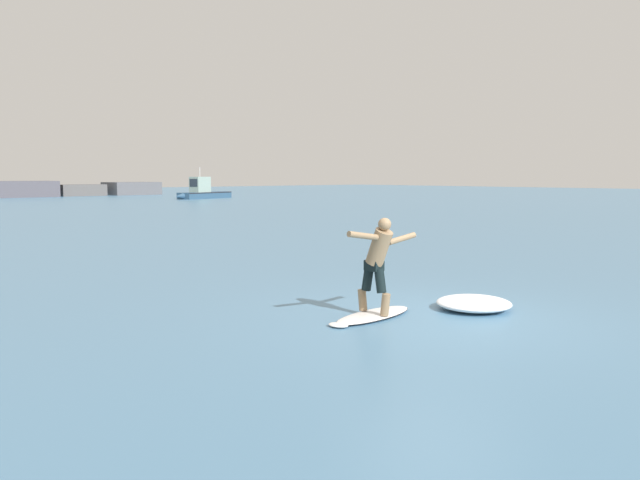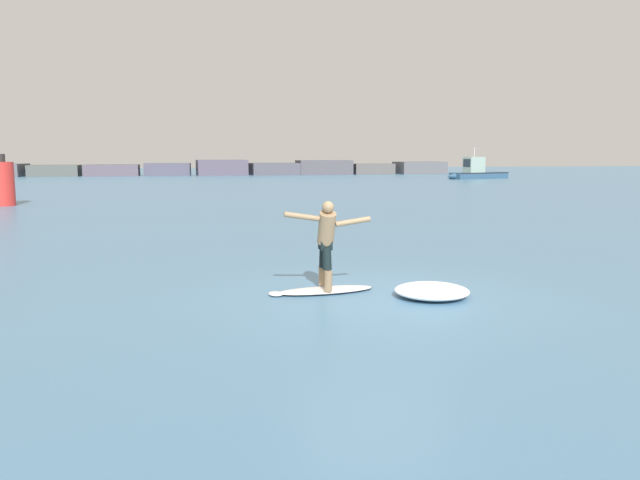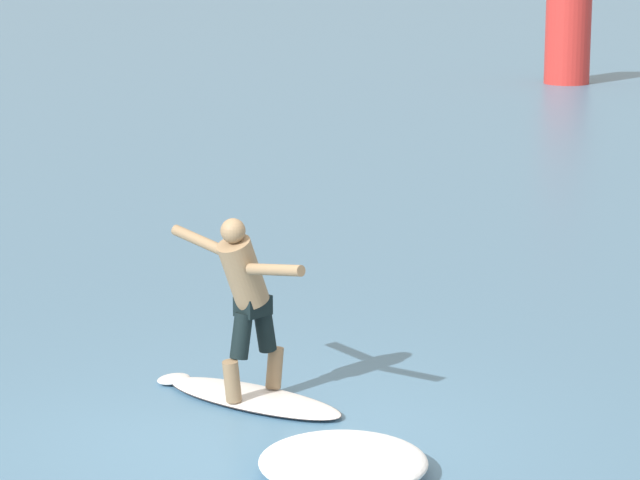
{
  "view_description": "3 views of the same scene",
  "coord_description": "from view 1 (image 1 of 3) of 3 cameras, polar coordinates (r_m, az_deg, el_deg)",
  "views": [
    {
      "loc": [
        -7.72,
        -5.93,
        2.22
      ],
      "look_at": [
        -1.06,
        1.51,
        1.18
      ],
      "focal_mm": 35.0,
      "sensor_mm": 36.0,
      "label": 1
    },
    {
      "loc": [
        -2.86,
        -9.54,
        2.34
      ],
      "look_at": [
        -0.51,
        1.93,
        0.73
      ],
      "focal_mm": 35.0,
      "sensor_mm": 36.0,
      "label": 2
    },
    {
      "loc": [
        7.77,
        -7.66,
        4.02
      ],
      "look_at": [
        -0.84,
        1.67,
        1.18
      ],
      "focal_mm": 85.0,
      "sensor_mm": 36.0,
      "label": 3
    }
  ],
  "objects": [
    {
      "name": "surfboard",
      "position": [
        9.88,
        4.82,
        -6.88
      ],
      "size": [
        1.9,
        0.81,
        0.2
      ],
      "color": "white",
      "rests_on": "ground"
    },
    {
      "name": "wave_foam_at_tail",
      "position": [
        10.7,
        13.88,
        -5.63
      ],
      "size": [
        1.7,
        1.7,
        0.21
      ],
      "color": "white",
      "rests_on": "ground"
    },
    {
      "name": "fishing_boat_near_jetty",
      "position": [
        61.29,
        -10.68,
        4.36
      ],
      "size": [
        7.29,
        3.47,
        2.98
      ],
      "color": "#2C4D69",
      "rests_on": "ground"
    },
    {
      "name": "surfer",
      "position": [
        9.68,
        5.33,
        -1.65
      ],
      "size": [
        1.47,
        0.67,
        1.52
      ],
      "color": "#8B6F4E",
      "rests_on": "surfboard"
    },
    {
      "name": "ground_plane",
      "position": [
        9.98,
        10.45,
        -7.01
      ],
      "size": [
        200.0,
        200.0,
        0.0
      ],
      "primitive_type": "plane",
      "color": "teal"
    }
  ]
}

